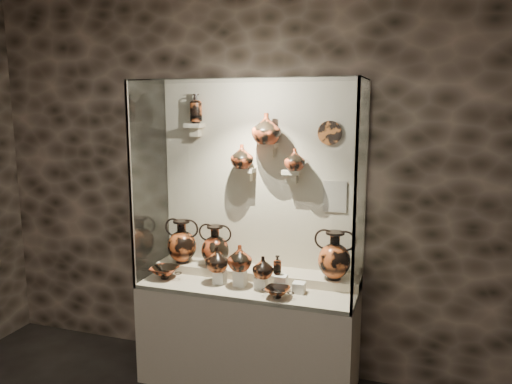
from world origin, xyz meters
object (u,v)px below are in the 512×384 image
kylix_left (165,271)px  lekythos_tall (196,107)px  jug_b (240,258)px  ovoid_vase_c (295,159)px  amphora_left (182,241)px  ovoid_vase_a (242,156)px  amphora_mid (215,246)px  jug_c (263,267)px  jug_a (217,259)px  lekythos_small (277,264)px  kylix_right (278,291)px  amphora_right (335,255)px  ovoid_vase_b (266,129)px

kylix_left → lekythos_tall: size_ratio=1.06×
jug_b → kylix_left: bearing=178.6°
ovoid_vase_c → amphora_left: bearing=-179.7°
kylix_left → ovoid_vase_a: 1.12m
amphora_mid → jug_c: 0.53m
jug_a → lekythos_small: bearing=-17.9°
lekythos_tall → jug_b: bearing=-11.0°
jug_a → lekythos_small: (0.48, 0.02, 0.01)m
jug_b → ovoid_vase_a: size_ratio=1.04×
jug_b → lekythos_tall: lekythos_tall is taller
amphora_left → ovoid_vase_a: bearing=28.0°
amphora_mid → lekythos_tall: lekythos_tall is taller
amphora_left → lekythos_tall: 1.13m
kylix_left → kylix_right: size_ratio=1.22×
lekythos_small → ovoid_vase_c: 0.81m
jug_c → ovoid_vase_c: ovoid_vase_c is taller
jug_c → jug_b: bearing=166.0°
kylix_right → ovoid_vase_c: (0.02, 0.40, 0.93)m
jug_a → jug_b: bearing=-22.7°
kylix_left → ovoid_vase_c: size_ratio=1.70×
amphora_right → kylix_right: size_ratio=1.61×
amphora_left → ovoid_vase_b: ovoid_vase_b is taller
jug_c → kylix_left: jug_c is taller
jug_c → kylix_left: 0.84m
jug_c → lekythos_small: (0.11, 0.03, 0.03)m
kylix_left → kylix_right: bearing=12.2°
amphora_left → jug_a: 0.46m
kylix_left → ovoid_vase_b: 1.41m
amphora_mid → kylix_left: 0.46m
amphora_right → lekythos_small: amphora_right is taller
jug_c → lekythos_small: size_ratio=1.02×
lekythos_small → kylix_left: (-0.93, -0.05, -0.15)m
amphora_right → jug_a: bearing=-175.0°
jug_b → jug_c: 0.19m
lekythos_small → ovoid_vase_b: 1.04m
amphora_left → amphora_mid: bearing=21.6°
amphora_right → jug_b: (-0.69, -0.20, -0.03)m
amphora_left → lekythos_small: (0.89, -0.18, -0.05)m
amphora_right → ovoid_vase_b: 1.10m
lekythos_small → lekythos_tall: size_ratio=0.61×
lekythos_tall → ovoid_vase_a: (0.41, -0.04, -0.39)m
lekythos_tall → amphora_right: bearing=16.1°
lekythos_small → kylix_left: size_ratio=0.58×
ovoid_vase_a → ovoid_vase_c: 0.43m
lekythos_tall → ovoid_vase_a: 0.57m
amphora_mid → lekythos_tall: (-0.19, 0.09, 1.13)m
amphora_mid → lekythos_small: 0.61m
jug_a → kylix_right: bearing=-34.7°
ovoid_vase_a → jug_b: bearing=-59.8°
amphora_left → jug_b: bearing=2.8°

